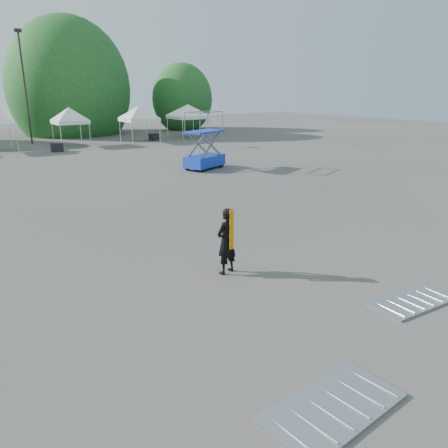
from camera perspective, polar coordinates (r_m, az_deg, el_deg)
ground at (r=13.86m, az=-6.62°, el=-3.64°), size 120.00×120.00×0.00m
light_pole_east at (r=44.35m, az=-24.64°, el=16.62°), size 0.60×0.25×9.80m
tree_mid_e at (r=52.62m, az=-19.54°, el=16.31°), size 5.12×5.12×7.79m
tree_far_e at (r=56.00m, az=-5.48°, el=15.95°), size 3.84×3.84×5.84m
tent_f at (r=41.24m, az=-19.60°, el=13.79°), size 3.79×3.79×3.88m
tent_g at (r=42.71m, az=-11.09°, el=14.53°), size 4.21×4.21×3.88m
tent_h at (r=46.13m, az=-4.75°, el=14.97°), size 4.73×4.73×3.88m
man at (r=11.93m, az=0.32°, el=-2.25°), size 0.77×0.59×1.87m
scissor_lift at (r=27.83m, az=-2.59°, el=10.84°), size 3.05×2.27×3.54m
barrier_left at (r=7.81m, az=14.10°, el=-22.13°), size 2.47×1.34×0.08m
barrier_mid at (r=11.62m, az=23.29°, el=-9.14°), size 2.19×1.22×0.07m
crate_mid at (r=38.22m, az=-20.98°, el=9.34°), size 0.97×0.79×0.70m
crate_east at (r=44.31m, az=-9.14°, el=11.17°), size 0.98×0.86×0.64m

